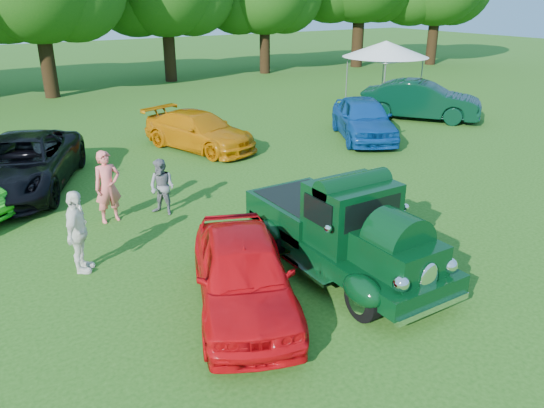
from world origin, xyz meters
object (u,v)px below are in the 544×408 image
spectator_pink (108,187)px  canopy_tent (386,49)px  spectator_grey (162,187)px  hero_pickup (343,231)px  red_convertible (243,273)px  back_car_green (421,100)px  back_car_orange (199,131)px  back_car_black (21,164)px  back_car_blue (363,118)px  spectator_white (78,232)px

spectator_pink → canopy_tent: (16.10, 7.43, 1.85)m
spectator_grey → canopy_tent: canopy_tent is taller
hero_pickup → red_convertible: hero_pickup is taller
spectator_pink → spectator_grey: 1.34m
back_car_green → spectator_grey: (-14.03, -4.40, -0.12)m
red_convertible → back_car_orange: bearing=91.4°
back_car_black → back_car_orange: back_car_black is taller
canopy_tent → back_car_orange: bearing=-167.5°
back_car_green → spectator_pink: spectator_pink is taller
hero_pickup → red_convertible: bearing=-174.8°
back_car_blue → back_car_orange: bearing=-170.7°
back_car_blue → back_car_green: back_car_green is taller
spectator_pink → spectator_grey: spectator_pink is taller
back_car_orange → back_car_blue: bearing=-38.1°
back_car_blue → spectator_pink: bearing=-137.3°
red_convertible → back_car_black: 9.17m
back_car_blue → spectator_grey: (-9.51, -3.12, -0.07)m
back_car_black → red_convertible: bearing=-50.5°
spectator_pink → spectator_white: 2.60m
back_car_orange → spectator_white: (-5.99, -7.17, 0.20)m
canopy_tent → spectator_white: bearing=-150.8°
back_car_blue → hero_pickup: bearing=-105.5°
back_car_orange → hero_pickup: bearing=-117.2°
back_car_blue → spectator_grey: bearing=-133.9°
spectator_grey → spectator_pink: bearing=-136.7°
hero_pickup → canopy_tent: (12.74, 12.45, 1.92)m
spectator_pink → spectator_grey: size_ratio=1.24×
hero_pickup → spectator_grey: (-2.07, 4.75, -0.11)m
back_car_orange → spectator_grey: bearing=-142.9°
red_convertible → spectator_white: size_ratio=2.38×
red_convertible → spectator_grey: 4.99m
spectator_grey → spectator_white: bearing=-86.6°
back_car_orange → back_car_green: (10.60, -0.78, 0.18)m
hero_pickup → spectator_white: 5.38m
red_convertible → canopy_tent: canopy_tent is taller
spectator_white → back_car_blue: bearing=-38.1°
back_car_blue → spectator_white: (-12.07, -5.12, 0.07)m
spectator_white → spectator_grey: bearing=-23.1°
back_car_green → canopy_tent: size_ratio=1.18×
back_car_blue → canopy_tent: 7.27m
hero_pickup → spectator_grey: bearing=113.5°
hero_pickup → spectator_pink: size_ratio=2.73×
back_car_black → back_car_blue: size_ratio=1.20×
hero_pickup → red_convertible: 2.48m
red_convertible → spectator_pink: size_ratio=2.28×
back_car_green → spectator_white: size_ratio=2.97×
back_car_green → spectator_pink: (-15.32, -4.12, 0.06)m
red_convertible → back_car_blue: back_car_blue is taller
hero_pickup → back_car_blue: (7.45, 7.87, -0.04)m
back_car_black → spectator_pink: 3.90m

